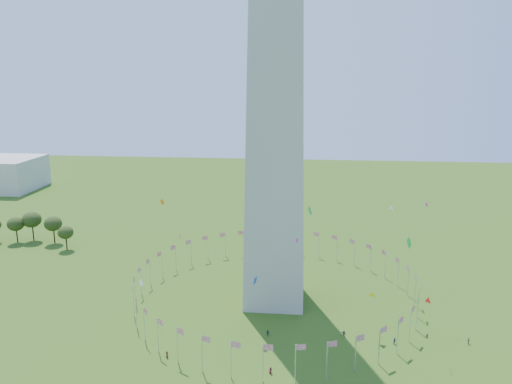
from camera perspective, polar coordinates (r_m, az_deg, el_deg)
flag_ring at (r=147.71m, az=2.14°, el=-10.69°), size 80.24×80.24×9.00m
kites_aloft at (r=120.81m, az=6.92°, el=-8.96°), size 102.56×59.50×34.06m
tree_line_west at (r=217.83m, az=-26.21°, el=-3.91°), size 54.83×15.36×11.53m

